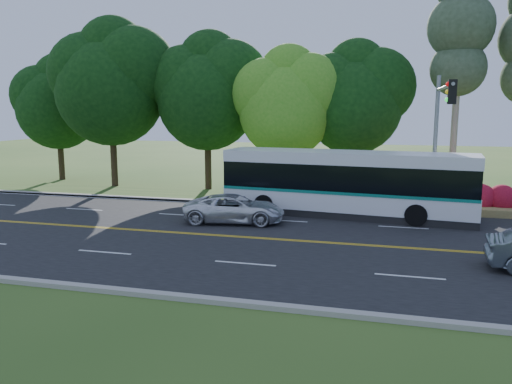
# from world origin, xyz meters

# --- Properties ---
(ground) EXTENTS (120.00, 120.00, 0.00)m
(ground) POSITION_xyz_m (0.00, 0.00, 0.00)
(ground) COLOR #32541C
(ground) RESTS_ON ground
(road) EXTENTS (60.00, 14.00, 0.02)m
(road) POSITION_xyz_m (0.00, 0.00, 0.01)
(road) COLOR black
(road) RESTS_ON ground
(curb_north) EXTENTS (60.00, 0.30, 0.15)m
(curb_north) POSITION_xyz_m (0.00, 7.15, 0.07)
(curb_north) COLOR #A39E93
(curb_north) RESTS_ON ground
(curb_south) EXTENTS (60.00, 0.30, 0.15)m
(curb_south) POSITION_xyz_m (0.00, -7.15, 0.07)
(curb_south) COLOR #A39E93
(curb_south) RESTS_ON ground
(grass_verge) EXTENTS (60.00, 4.00, 0.10)m
(grass_verge) POSITION_xyz_m (0.00, 9.00, 0.05)
(grass_verge) COLOR #32541C
(grass_verge) RESTS_ON ground
(lane_markings) EXTENTS (57.60, 13.82, 0.00)m
(lane_markings) POSITION_xyz_m (-0.09, 0.00, 0.02)
(lane_markings) COLOR gold
(lane_markings) RESTS_ON road
(tree_row) EXTENTS (44.70, 9.10, 13.84)m
(tree_row) POSITION_xyz_m (-5.15, 12.13, 6.73)
(tree_row) COLOR black
(tree_row) RESTS_ON ground
(bougainvillea_hedge) EXTENTS (9.50, 2.25, 1.50)m
(bougainvillea_hedge) POSITION_xyz_m (7.18, 8.15, 0.72)
(bougainvillea_hedge) COLOR maroon
(bougainvillea_hedge) RESTS_ON ground
(traffic_signal) EXTENTS (0.42, 6.10, 7.00)m
(traffic_signal) POSITION_xyz_m (6.49, 5.40, 4.67)
(traffic_signal) COLOR gray
(traffic_signal) RESTS_ON ground
(transit_bus) EXTENTS (12.56, 3.95, 3.23)m
(transit_bus) POSITION_xyz_m (2.22, 5.51, 1.62)
(transit_bus) COLOR white
(transit_bus) RESTS_ON road
(suv) EXTENTS (5.01, 2.86, 1.32)m
(suv) POSITION_xyz_m (-2.76, 2.61, 0.68)
(suv) COLOR white
(suv) RESTS_ON road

